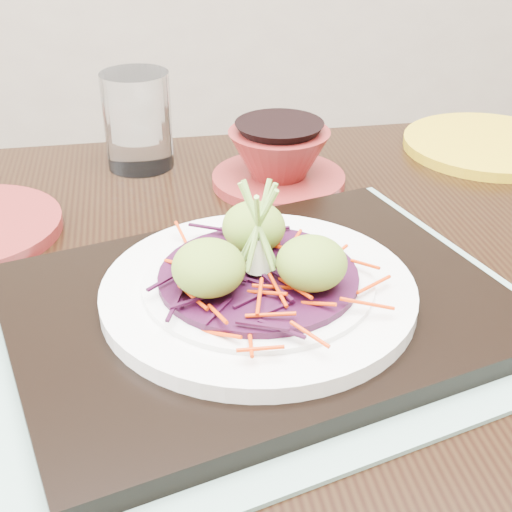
{
  "coord_description": "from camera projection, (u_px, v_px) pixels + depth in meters",
  "views": [
    {
      "loc": [
        -0.11,
        -0.43,
        1.03
      ],
      "look_at": [
        -0.07,
        0.03,
        0.76
      ],
      "focal_mm": 50.0,
      "sensor_mm": 36.0,
      "label": 1
    }
  ],
  "objects": [
    {
      "name": "scallion_garnish",
      "position": [
        258.0,
        230.0,
        0.5
      ],
      "size": [
        0.05,
        0.05,
        0.08
      ],
      "primitive_type": null,
      "color": "#7CAD45",
      "rests_on": "cabbage_bed"
    },
    {
      "name": "dining_table",
      "position": [
        230.0,
        404.0,
        0.6
      ],
      "size": [
        1.21,
        0.87,
        0.72
      ],
      "rotation": [
        0.0,
        0.0,
        0.09
      ],
      "color": "black",
      "rests_on": "ground"
    },
    {
      "name": "placemat",
      "position": [
        258.0,
        318.0,
        0.54
      ],
      "size": [
        0.5,
        0.44,
        0.0
      ],
      "primitive_type": "cube",
      "rotation": [
        0.0,
        0.0,
        0.35
      ],
      "color": "gray",
      "rests_on": "dining_table"
    },
    {
      "name": "white_plate",
      "position": [
        258.0,
        290.0,
        0.53
      ],
      "size": [
        0.23,
        0.23,
        0.02
      ],
      "color": "silver",
      "rests_on": "serving_tray"
    },
    {
      "name": "cabbage_bed",
      "position": [
        258.0,
        276.0,
        0.52
      ],
      "size": [
        0.15,
        0.15,
        0.01
      ],
      "primitive_type": "cylinder",
      "color": "#320A27",
      "rests_on": "white_plate"
    },
    {
      "name": "carrot_julienne",
      "position": [
        258.0,
        268.0,
        0.52
      ],
      "size": [
        0.18,
        0.18,
        0.01
      ],
      "primitive_type": null,
      "color": "red",
      "rests_on": "cabbage_bed"
    },
    {
      "name": "serving_tray",
      "position": [
        258.0,
        307.0,
        0.53
      ],
      "size": [
        0.43,
        0.38,
        0.02
      ],
      "primitive_type": "cube",
      "rotation": [
        0.0,
        0.0,
        0.35
      ],
      "color": "black",
      "rests_on": "placemat"
    },
    {
      "name": "water_glass",
      "position": [
        138.0,
        121.0,
        0.77
      ],
      "size": [
        0.09,
        0.09,
        0.1
      ],
      "primitive_type": "cylinder",
      "rotation": [
        0.0,
        0.0,
        -0.3
      ],
      "color": "white",
      "rests_on": "dining_table"
    },
    {
      "name": "terracotta_bowl_set",
      "position": [
        279.0,
        161.0,
        0.74
      ],
      "size": [
        0.15,
        0.15,
        0.06
      ],
      "rotation": [
        0.0,
        0.0,
        0.06
      ],
      "color": "maroon",
      "rests_on": "dining_table"
    },
    {
      "name": "guacamole_scoops",
      "position": [
        258.0,
        252.0,
        0.51
      ],
      "size": [
        0.13,
        0.11,
        0.04
      ],
      "color": "olive",
      "rests_on": "cabbage_bed"
    },
    {
      "name": "yellow_plate",
      "position": [
        488.0,
        145.0,
        0.84
      ],
      "size": [
        0.21,
        0.21,
        0.01
      ],
      "primitive_type": "cylinder",
      "rotation": [
        0.0,
        0.0,
        0.08
      ],
      "color": "#BD9A15",
      "rests_on": "dining_table"
    }
  ]
}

